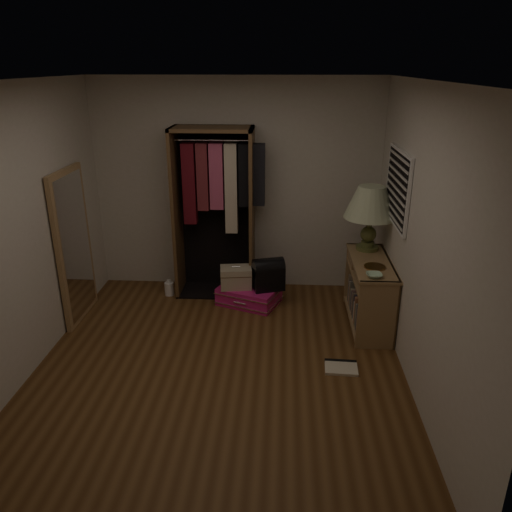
# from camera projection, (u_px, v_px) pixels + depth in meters

# --- Properties ---
(ground) EXTENTS (4.00, 4.00, 0.00)m
(ground) POSITION_uv_depth(u_px,v_px,m) (219.00, 370.00, 4.75)
(ground) COLOR #523217
(ground) RESTS_ON ground
(room_walls) EXTENTS (3.52, 4.02, 2.60)m
(room_walls) POSITION_uv_depth(u_px,v_px,m) (224.00, 217.00, 4.24)
(room_walls) COLOR beige
(room_walls) RESTS_ON ground
(console_bookshelf) EXTENTS (0.42, 1.12, 0.75)m
(console_bookshelf) POSITION_uv_depth(u_px,v_px,m) (368.00, 290.00, 5.49)
(console_bookshelf) COLOR olive
(console_bookshelf) RESTS_ON ground
(open_wardrobe) EXTENTS (1.08, 0.50, 2.05)m
(open_wardrobe) POSITION_uv_depth(u_px,v_px,m) (218.00, 197.00, 5.96)
(open_wardrobe) COLOR brown
(open_wardrobe) RESTS_ON ground
(floor_mirror) EXTENTS (0.06, 0.80, 1.70)m
(floor_mirror) POSITION_uv_depth(u_px,v_px,m) (74.00, 246.00, 5.46)
(floor_mirror) COLOR #A17A4E
(floor_mirror) RESTS_ON ground
(pink_suitcase) EXTENTS (0.83, 0.72, 0.21)m
(pink_suitcase) POSITION_uv_depth(u_px,v_px,m) (249.00, 295.00, 6.03)
(pink_suitcase) COLOR #C8186D
(pink_suitcase) RESTS_ON ground
(train_case) EXTENTS (0.40, 0.30, 0.27)m
(train_case) POSITION_uv_depth(u_px,v_px,m) (236.00, 277.00, 5.94)
(train_case) COLOR tan
(train_case) RESTS_ON pink_suitcase
(black_bag) EXTENTS (0.41, 0.33, 0.39)m
(black_bag) POSITION_uv_depth(u_px,v_px,m) (268.00, 273.00, 5.87)
(black_bag) COLOR black
(black_bag) RESTS_ON pink_suitcase
(table_lamp) EXTENTS (0.71, 0.71, 0.73)m
(table_lamp) POSITION_uv_depth(u_px,v_px,m) (371.00, 204.00, 5.47)
(table_lamp) COLOR #4F562A
(table_lamp) RESTS_ON console_bookshelf
(brass_tray) EXTENTS (0.28, 0.28, 0.01)m
(brass_tray) POSITION_uv_depth(u_px,v_px,m) (375.00, 267.00, 5.16)
(brass_tray) COLOR #9E713C
(brass_tray) RESTS_ON console_bookshelf
(ceramic_bowl) EXTENTS (0.16, 0.16, 0.04)m
(ceramic_bowl) POSITION_uv_depth(u_px,v_px,m) (374.00, 275.00, 4.92)
(ceramic_bowl) COLOR #AFD2AF
(ceramic_bowl) RESTS_ON console_bookshelf
(white_jug) EXTENTS (0.13, 0.13, 0.20)m
(white_jug) POSITION_uv_depth(u_px,v_px,m) (169.00, 288.00, 6.25)
(white_jug) COLOR white
(white_jug) RESTS_ON ground
(floor_book) EXTENTS (0.32, 0.26, 0.03)m
(floor_book) POSITION_uv_depth(u_px,v_px,m) (341.00, 367.00, 4.77)
(floor_book) COLOR beige
(floor_book) RESTS_ON ground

